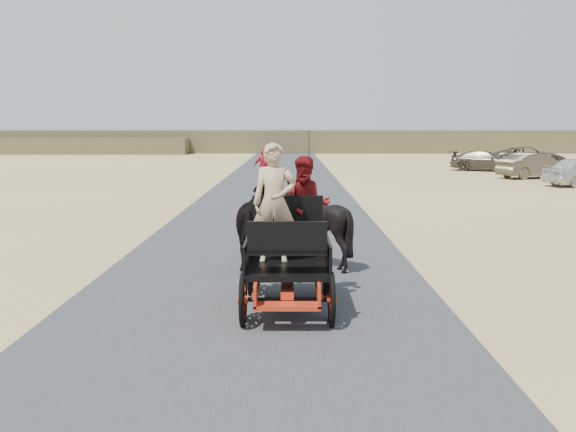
{
  "coord_description": "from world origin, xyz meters",
  "views": [
    {
      "loc": [
        0.56,
        -8.09,
        2.75
      ],
      "look_at": [
        0.51,
        3.07,
        1.2
      ],
      "focal_mm": 40.0,
      "sensor_mm": 36.0,
      "label": 1
    }
  ],
  "objects_px": {
    "carriage": "(288,285)",
    "pedestrian": "(264,167)",
    "horse_right": "(316,224)",
    "car_b": "(534,166)",
    "car_c": "(486,161)",
    "car_d": "(530,156)",
    "horse_left": "(261,224)"
  },
  "relations": [
    {
      "from": "car_c",
      "to": "car_d",
      "type": "distance_m",
      "value": 7.14
    },
    {
      "from": "carriage",
      "to": "pedestrian",
      "type": "relative_size",
      "value": 1.39
    },
    {
      "from": "horse_left",
      "to": "horse_right",
      "type": "relative_size",
      "value": 1.18
    },
    {
      "from": "car_b",
      "to": "car_d",
      "type": "bearing_deg",
      "value": -40.89
    },
    {
      "from": "horse_right",
      "to": "car_d",
      "type": "relative_size",
      "value": 0.35
    },
    {
      "from": "car_c",
      "to": "car_b",
      "type": "bearing_deg",
      "value": -146.26
    },
    {
      "from": "pedestrian",
      "to": "car_d",
      "type": "relative_size",
      "value": 0.35
    },
    {
      "from": "horse_left",
      "to": "car_d",
      "type": "xyz_separation_m",
      "value": [
        17.64,
        33.35,
        -0.17
      ]
    },
    {
      "from": "car_c",
      "to": "car_d",
      "type": "relative_size",
      "value": 0.89
    },
    {
      "from": "horse_left",
      "to": "horse_right",
      "type": "height_order",
      "value": "horse_right"
    },
    {
      "from": "car_d",
      "to": "horse_right",
      "type": "bearing_deg",
      "value": 167.74
    },
    {
      "from": "carriage",
      "to": "car_c",
      "type": "height_order",
      "value": "car_c"
    },
    {
      "from": "horse_right",
      "to": "car_b",
      "type": "distance_m",
      "value": 25.55
    },
    {
      "from": "car_d",
      "to": "car_b",
      "type": "bearing_deg",
      "value": 175.08
    },
    {
      "from": "car_c",
      "to": "horse_left",
      "type": "bearing_deg",
      "value": -179.54
    },
    {
      "from": "car_b",
      "to": "car_c",
      "type": "xyz_separation_m",
      "value": [
        -0.87,
        5.81,
        -0.05
      ]
    },
    {
      "from": "pedestrian",
      "to": "car_d",
      "type": "bearing_deg",
      "value": -141.6
    },
    {
      "from": "horse_left",
      "to": "car_b",
      "type": "relative_size",
      "value": 0.48
    },
    {
      "from": "horse_left",
      "to": "car_b",
      "type": "xyz_separation_m",
      "value": [
        13.78,
        22.17,
        -0.16
      ]
    },
    {
      "from": "horse_right",
      "to": "car_c",
      "type": "height_order",
      "value": "horse_right"
    },
    {
      "from": "car_d",
      "to": "car_c",
      "type": "bearing_deg",
      "value": 152.7
    },
    {
      "from": "horse_right",
      "to": "pedestrian",
      "type": "height_order",
      "value": "pedestrian"
    },
    {
      "from": "horse_right",
      "to": "car_b",
      "type": "bearing_deg",
      "value": -119.77
    },
    {
      "from": "horse_left",
      "to": "car_b",
      "type": "bearing_deg",
      "value": -121.87
    },
    {
      "from": "carriage",
      "to": "pedestrian",
      "type": "distance_m",
      "value": 21.22
    },
    {
      "from": "car_b",
      "to": "car_c",
      "type": "bearing_deg",
      "value": -13.33
    },
    {
      "from": "pedestrian",
      "to": "car_c",
      "type": "distance_m",
      "value": 16.77
    },
    {
      "from": "pedestrian",
      "to": "car_b",
      "type": "height_order",
      "value": "pedestrian"
    },
    {
      "from": "pedestrian",
      "to": "car_d",
      "type": "height_order",
      "value": "pedestrian"
    },
    {
      "from": "horse_right",
      "to": "car_b",
      "type": "xyz_separation_m",
      "value": [
        12.68,
        22.17,
        -0.17
      ]
    },
    {
      "from": "pedestrian",
      "to": "car_d",
      "type": "xyz_separation_m",
      "value": [
        18.33,
        15.17,
        -0.18
      ]
    },
    {
      "from": "car_b",
      "to": "car_d",
      "type": "xyz_separation_m",
      "value": [
        3.86,
        11.17,
        -0.0
      ]
    }
  ]
}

